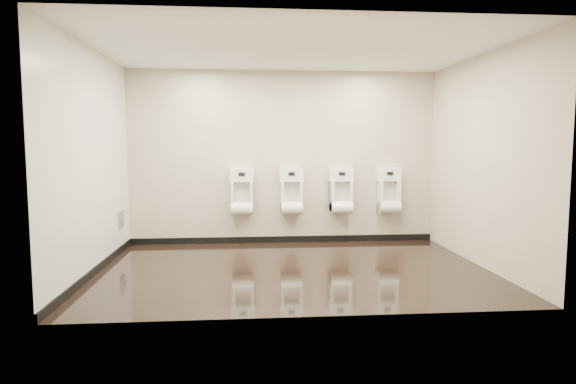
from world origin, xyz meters
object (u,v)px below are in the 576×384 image
Objects in this scene: urinal_0 at (242,195)px; urinal_1 at (291,195)px; urinal_2 at (341,194)px; urinal_3 at (389,194)px; access_panel at (121,219)px.

urinal_1 is at bearing 0.00° from urinal_0.
urinal_2 is 1.00× the size of urinal_3.
urinal_3 is (1.61, 0.00, 0.00)m from urinal_1.
urinal_0 and urinal_3 have the same top height.
access_panel is 3.46m from urinal_2.
access_panel is 2.65m from urinal_1.
access_panel is 0.34× the size of urinal_0.
urinal_0 is at bearing 180.00° from urinal_1.
urinal_3 is (4.21, 0.42, 0.31)m from access_panel.
urinal_2 reaches higher than access_panel.
urinal_1 is (2.60, 0.42, 0.31)m from access_panel.
urinal_1 is 1.61m from urinal_3.
access_panel is at bearing -170.85° from urinal_1.
access_panel is 1.88m from urinal_0.
urinal_1 is (0.80, 0.00, 0.00)m from urinal_0.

